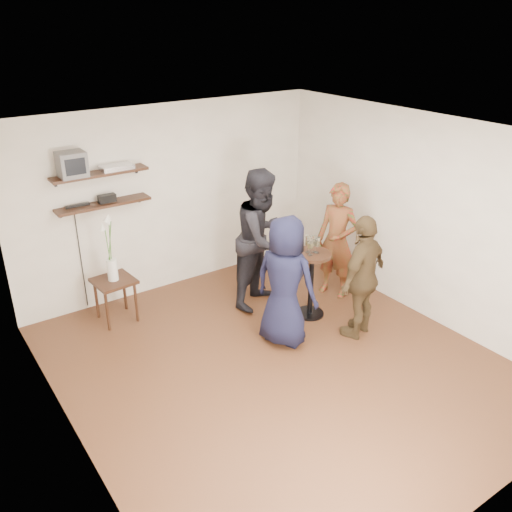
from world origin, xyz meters
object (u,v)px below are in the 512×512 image
Objects in this scene: side_table at (114,286)px; person_brown at (363,277)px; person_plaid at (337,241)px; person_navy at (285,282)px; dvd_deck at (116,167)px; radio at (107,198)px; crt_monitor at (71,164)px; person_dark at (262,238)px; drinks_table at (311,276)px.

person_brown is (2.34, -2.03, 0.30)m from side_table.
person_plaid is 1.00× the size of person_navy.
person_plaid reaches higher than side_table.
side_table is at bearing -131.21° from dvd_deck.
dvd_deck is 0.25× the size of person_navy.
person_plaid reaches higher than radio.
dvd_deck is at bearing 48.79° from side_table.
radio is 1.12m from side_table.
crt_monitor reaches higher than person_dark.
crt_monitor is 1.45× the size of radio.
radio reaches higher than person_brown.
drinks_table is (1.80, -1.73, -1.32)m from dvd_deck.
person_navy is (-1.33, -0.56, -0.00)m from person_plaid.
side_table is (-0.34, -0.39, -1.42)m from dvd_deck.
dvd_deck is at bearing 4.98° from person_navy.
crt_monitor is at bearing 143.59° from drinks_table.
crt_monitor reaches higher than radio.
person_dark is at bearing -133.25° from person_plaid.
side_table is (0.21, -0.39, -1.54)m from crt_monitor.
side_table is at bearing 134.30° from person_dark.
radio is at bearing 121.93° from person_dark.
person_navy is (1.30, -2.03, -0.71)m from radio.
radio is at bearing 8.46° from person_navy.
crt_monitor is 3.73m from person_brown.
drinks_table is 0.81m from person_dark.
person_brown is at bearing -50.42° from dvd_deck.
drinks_table is at bearing -90.00° from person_navy.
person_navy is at bearing -48.00° from side_table.
person_navy is at bearing -41.14° from person_brown.
dvd_deck is 2.82m from drinks_table.
person_brown is (0.51, -1.35, -0.16)m from person_dark.
dvd_deck is 0.42m from radio.
person_brown is (2.17, -2.42, -0.74)m from radio.
drinks_table is 0.55× the size of person_plaid.
dvd_deck is 2.07m from person_dark.
person_dark reaches higher than person_plaid.
person_brown is at bearing -48.14° from radio.
dvd_deck is 3.07m from person_plaid.
person_navy is at bearing -155.70° from drinks_table.
person_plaid is 1.07m from person_brown.
dvd_deck is 0.25× the size of person_plaid.
person_dark is (1.49, -1.07, -0.96)m from dvd_deck.
dvd_deck is at bearing 0.00° from radio.
crt_monitor reaches higher than side_table.
drinks_table is (2.13, -1.34, 0.09)m from side_table.
person_brown is (2.55, -2.42, -1.24)m from crt_monitor.
dvd_deck is (0.55, 0.00, -0.12)m from crt_monitor.
crt_monitor is 0.56× the size of side_table.
crt_monitor is 2.90m from person_navy.
person_plaid is at bearing -30.62° from dvd_deck.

